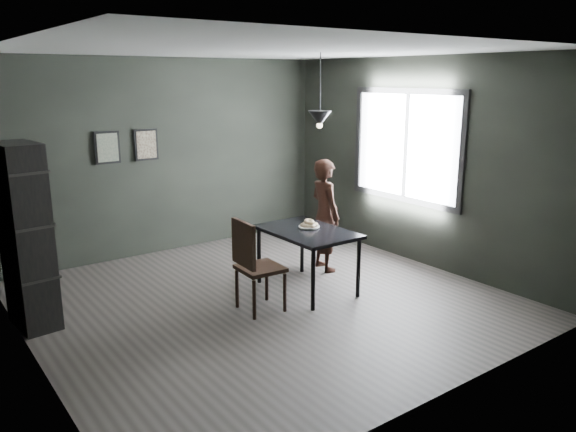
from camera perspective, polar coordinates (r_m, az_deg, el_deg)
ground at (r=6.61m, az=-2.22°, el=-8.55°), size 5.00×5.00×0.00m
back_wall at (r=8.37m, az=-11.99°, el=5.93°), size 5.00×0.10×2.80m
ceiling at (r=6.11m, az=-2.47°, el=16.51°), size 5.00×5.00×0.02m
window_assembly at (r=7.94m, az=11.88°, el=6.97°), size 0.04×1.96×1.56m
cafe_table at (r=6.72m, az=1.97°, el=-2.08°), size 0.80×1.20×0.75m
white_plate at (r=6.81m, az=2.16°, el=-1.13°), size 0.23×0.23×0.01m
donut_pile at (r=6.80m, az=2.16°, el=-0.83°), size 0.22×0.22×0.10m
woman at (r=7.43m, az=3.77°, el=0.09°), size 0.44×0.60×1.50m
wood_chair at (r=6.12m, az=-3.59°, el=-4.50°), size 0.48×0.48×1.04m
shelf_unit at (r=6.25m, az=-25.08°, el=-1.96°), size 0.42×0.67×1.91m
pendant_lamp at (r=6.71m, az=3.24°, el=9.87°), size 0.28×0.28×0.86m
framed_print_left at (r=7.99m, az=-17.88°, el=6.64°), size 0.34×0.04×0.44m
framed_print_right at (r=8.18m, az=-14.21°, el=7.04°), size 0.34×0.04×0.44m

